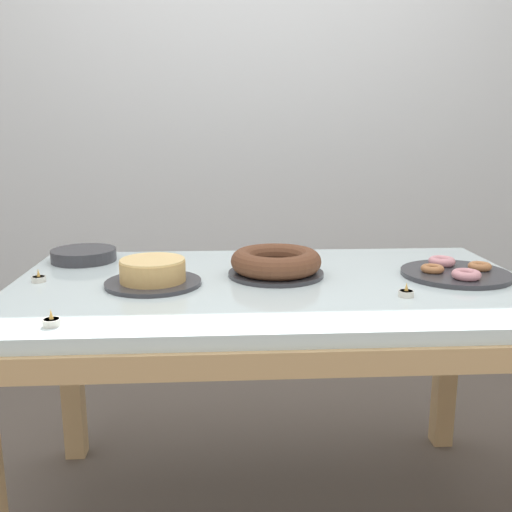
# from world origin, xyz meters

# --- Properties ---
(wall_back) EXTENTS (8.00, 0.10, 2.60)m
(wall_back) POSITION_xyz_m (0.00, 1.49, 1.30)
(wall_back) COLOR silver
(wall_back) RESTS_ON ground
(dining_table) EXTENTS (1.51, 0.89, 0.76)m
(dining_table) POSITION_xyz_m (0.00, 0.00, 0.66)
(dining_table) COLOR silver
(dining_table) RESTS_ON ground
(cake_chocolate_round) EXTENTS (0.27, 0.27, 0.07)m
(cake_chocolate_round) POSITION_xyz_m (-0.34, -0.02, 0.79)
(cake_chocolate_round) COLOR #333338
(cake_chocolate_round) RESTS_ON dining_table
(cake_golden_bundt) EXTENTS (0.28, 0.28, 0.08)m
(cake_golden_bundt) POSITION_xyz_m (0.02, 0.07, 0.80)
(cake_golden_bundt) COLOR #333338
(cake_golden_bundt) RESTS_ON dining_table
(pastry_platter) EXTENTS (0.32, 0.32, 0.04)m
(pastry_platter) POSITION_xyz_m (0.55, 0.03, 0.77)
(pastry_platter) COLOR #333338
(pastry_platter) RESTS_ON dining_table
(plate_stack) EXTENTS (0.21, 0.21, 0.04)m
(plate_stack) POSITION_xyz_m (-0.60, 0.29, 0.78)
(plate_stack) COLOR #333338
(plate_stack) RESTS_ON dining_table
(tealight_near_front) EXTENTS (0.04, 0.04, 0.04)m
(tealight_near_front) POSITION_xyz_m (-0.67, 0.04, 0.77)
(tealight_near_front) COLOR silver
(tealight_near_front) RESTS_ON dining_table
(tealight_centre) EXTENTS (0.04, 0.04, 0.04)m
(tealight_centre) POSITION_xyz_m (-0.52, -0.34, 0.77)
(tealight_centre) COLOR silver
(tealight_centre) RESTS_ON dining_table
(tealight_near_cakes) EXTENTS (0.04, 0.04, 0.04)m
(tealight_near_cakes) POSITION_xyz_m (0.33, -0.17, 0.77)
(tealight_near_cakes) COLOR silver
(tealight_near_cakes) RESTS_ON dining_table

